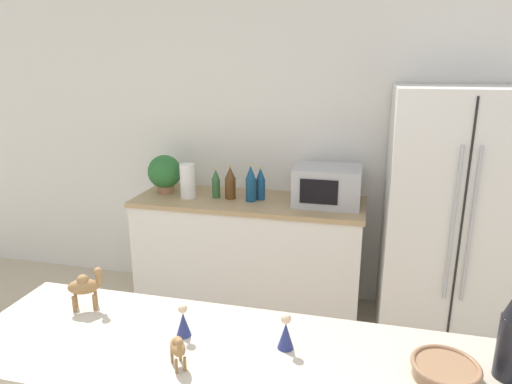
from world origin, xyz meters
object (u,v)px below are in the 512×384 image
at_px(refrigerator, 450,219).
at_px(wise_man_figurine_crimson, 183,322).
at_px(back_bottle_2, 230,183).
at_px(fruit_bowl, 445,370).
at_px(paper_towel_roll, 188,181).
at_px(camel_figurine_second, 178,347).
at_px(potted_plant, 165,173).
at_px(microwave, 327,186).
at_px(back_bottle_0, 261,184).
at_px(camel_figurine, 85,286).
at_px(back_bottle_3, 251,184).
at_px(back_bottle_1, 216,184).
at_px(wise_man_figurine_purple, 286,333).

xyz_separation_m(refrigerator, wise_man_figurine_crimson, (-1.15, -1.87, 0.17)).
bearing_deg(back_bottle_2, fruit_bowl, -57.56).
xyz_separation_m(paper_towel_roll, wise_man_figurine_crimson, (0.74, -1.89, 0.03)).
xyz_separation_m(camel_figurine_second, wise_man_figurine_crimson, (-0.05, 0.16, -0.02)).
relative_size(potted_plant, microwave, 0.63).
height_order(potted_plant, back_bottle_0, potted_plant).
height_order(microwave, camel_figurine, microwave).
relative_size(back_bottle_3, wise_man_figurine_crimson, 2.38).
height_order(back_bottle_1, camel_figurine_second, back_bottle_1).
bearing_deg(camel_figurine_second, potted_plant, 115.50).
xyz_separation_m(back_bottle_1, camel_figurine, (0.11, -1.86, 0.09)).
height_order(microwave, fruit_bowl, microwave).
bearing_deg(back_bottle_3, fruit_bowl, -60.82).
bearing_deg(camel_figurine, fruit_bowl, -4.77).
distance_m(back_bottle_1, wise_man_figurine_crimson, 2.01).
height_order(back_bottle_3, wise_man_figurine_purple, back_bottle_3).
distance_m(refrigerator, microwave, 0.86).
bearing_deg(camel_figurine_second, back_bottle_1, 105.47).
bearing_deg(potted_plant, fruit_bowl, -48.05).
bearing_deg(back_bottle_0, wise_man_figurine_crimson, -84.51).
relative_size(potted_plant, back_bottle_0, 1.20).
distance_m(refrigerator, back_bottle_0, 1.35).
distance_m(fruit_bowl, camel_figurine, 1.26).
bearing_deg(back_bottle_3, microwave, 6.02).
relative_size(microwave, back_bottle_1, 2.05).
height_order(back_bottle_0, camel_figurine, camel_figurine).
height_order(paper_towel_roll, camel_figurine_second, paper_towel_roll).
xyz_separation_m(paper_towel_roll, fruit_bowl, (1.57, -1.91, 0.00)).
height_order(camel_figurine, wise_man_figurine_crimson, camel_figurine).
bearing_deg(camel_figurine, back_bottle_0, 82.96).
relative_size(potted_plant, back_bottle_2, 1.17).
distance_m(paper_towel_roll, back_bottle_2, 0.33).
relative_size(refrigerator, back_bottle_2, 6.77).
xyz_separation_m(paper_towel_roll, back_bottle_0, (0.55, 0.09, -0.01)).
bearing_deg(wise_man_figurine_crimson, potted_plant, 116.13).
bearing_deg(camel_figurine_second, paper_towel_roll, 111.13).
distance_m(refrigerator, camel_figurine, 2.39).
bearing_deg(back_bottle_3, back_bottle_1, 173.95).
bearing_deg(camel_figurine, refrigerator, 48.67).
xyz_separation_m(potted_plant, back_bottle_3, (0.72, -0.07, -0.03)).
distance_m(paper_towel_roll, back_bottle_3, 0.49).
relative_size(back_bottle_1, back_bottle_3, 0.83).
xyz_separation_m(refrigerator, camel_figurine, (-1.57, -1.79, 0.22)).
bearing_deg(back_bottle_0, potted_plant, 179.48).
xyz_separation_m(camel_figurine, wise_man_figurine_crimson, (0.42, -0.08, -0.04)).
xyz_separation_m(back_bottle_3, camel_figurine, (-0.17, -1.83, 0.07)).
bearing_deg(back_bottle_1, camel_figurine, -86.68).
xyz_separation_m(back_bottle_3, fruit_bowl, (1.08, -1.94, -0.00)).
xyz_separation_m(back_bottle_1, wise_man_figurine_purple, (0.88, -1.93, 0.05)).
relative_size(potted_plant, wise_man_figurine_crimson, 2.55).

